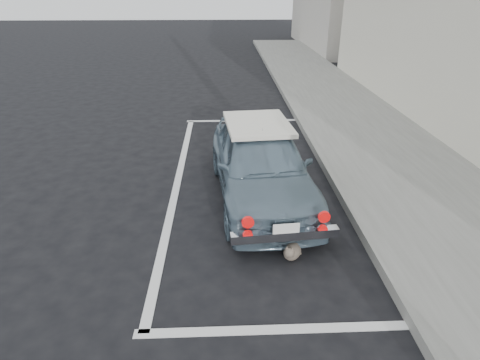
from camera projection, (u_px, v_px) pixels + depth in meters
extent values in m
plane|color=black|center=(232.00, 297.00, 4.52)|extent=(80.00, 80.00, 0.00)
cube|color=slate|center=(429.00, 200.00, 6.40)|extent=(2.80, 40.00, 0.15)
cube|color=black|center=(469.00, 87.00, 7.67)|extent=(0.10, 16.00, 2.40)
cube|color=silver|center=(282.00, 329.00, 4.09)|extent=(3.00, 0.12, 0.01)
cube|color=silver|center=(245.00, 121.00, 10.37)|extent=(3.00, 0.12, 0.01)
cube|color=silver|center=(178.00, 181.00, 7.18)|extent=(0.12, 7.00, 0.01)
imported|color=slate|center=(261.00, 163.00, 6.40)|extent=(1.74, 3.66, 1.21)
cube|color=silver|center=(258.00, 124.00, 6.48)|extent=(1.11, 1.43, 0.07)
cube|color=silver|center=(285.00, 235.00, 4.96)|extent=(1.36, 0.24, 0.12)
cube|color=white|center=(286.00, 230.00, 4.88)|extent=(0.33, 0.05, 0.17)
cylinder|color=red|center=(248.00, 222.00, 4.78)|extent=(0.15, 0.05, 0.15)
cylinder|color=red|center=(324.00, 217.00, 4.89)|extent=(0.15, 0.05, 0.15)
cylinder|color=red|center=(248.00, 235.00, 4.85)|extent=(0.12, 0.05, 0.12)
cylinder|color=red|center=(323.00, 229.00, 4.96)|extent=(0.12, 0.05, 0.12)
ellipsoid|color=#665C4E|center=(292.00, 250.00, 5.13)|extent=(0.34, 0.40, 0.21)
sphere|color=#665C4E|center=(290.00, 252.00, 4.97)|extent=(0.13, 0.13, 0.13)
cone|color=#665C4E|center=(287.00, 247.00, 4.95)|extent=(0.04, 0.04, 0.05)
cone|color=#665C4E|center=(293.00, 249.00, 4.93)|extent=(0.04, 0.04, 0.05)
cylinder|color=#665C4E|center=(299.00, 248.00, 5.28)|extent=(0.03, 0.22, 0.03)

